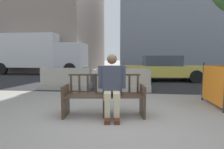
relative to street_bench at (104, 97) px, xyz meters
name	(u,v)px	position (x,y,z in m)	size (l,w,h in m)	color
ground_plane	(120,120)	(0.37, -0.24, -0.40)	(200.00, 200.00, 0.00)	gray
street_asphalt	(129,76)	(0.37, 8.46, -0.39)	(120.00, 12.00, 0.01)	#28282B
street_bench	(104,97)	(0.00, 0.00, 0.00)	(1.74, 0.71, 0.88)	#473323
seated_person	(112,84)	(0.17, -0.04, 0.29)	(0.59, 0.76, 1.31)	#383D4C
jersey_barrier_centre	(124,82)	(0.28, 2.91, -0.06)	(2.00, 0.69, 0.84)	#9E998E
jersey_barrier_left	(66,81)	(-2.03, 3.04, -0.06)	(2.01, 0.70, 0.84)	#9E998E
car_taxi_near	(163,68)	(2.32, 6.22, 0.27)	(4.47, 2.12, 1.37)	#DBC64C
delivery_truck	(39,52)	(-6.58, 9.32, 1.29)	(6.80, 2.33, 3.05)	silver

